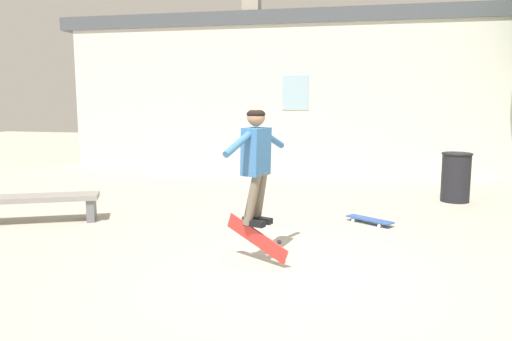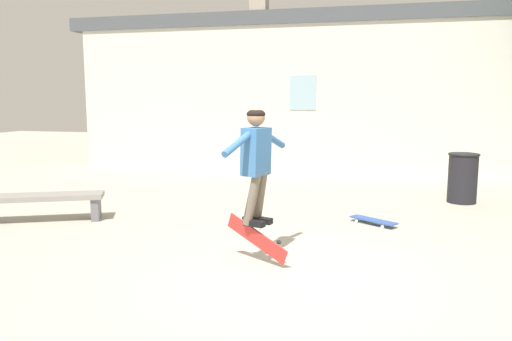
{
  "view_description": "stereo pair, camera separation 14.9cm",
  "coord_description": "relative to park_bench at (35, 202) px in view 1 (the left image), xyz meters",
  "views": [
    {
      "loc": [
        0.84,
        -5.42,
        1.98
      ],
      "look_at": [
        -0.45,
        0.28,
        1.12
      ],
      "focal_mm": 35.0,
      "sensor_mm": 36.0,
      "label": 1
    },
    {
      "loc": [
        0.98,
        -5.38,
        1.98
      ],
      "look_at": [
        -0.45,
        0.28,
        1.12
      ],
      "focal_mm": 35.0,
      "sensor_mm": 36.0,
      "label": 2
    }
  ],
  "objects": [
    {
      "name": "building_backdrop",
      "position": [
        4.27,
        6.61,
        1.88
      ],
      "size": [
        15.83,
        0.52,
        5.63
      ],
      "color": "beige",
      "rests_on": "ground_plane"
    },
    {
      "name": "skater",
      "position": [
        3.84,
        -1.08,
        0.96
      ],
      "size": [
        0.49,
        1.23,
        1.39
      ],
      "rotation": [
        0.0,
        0.0,
        -0.33
      ],
      "color": "teal"
    },
    {
      "name": "park_bench",
      "position": [
        0.0,
        0.0,
        0.0
      ],
      "size": [
        1.95,
        1.23,
        0.44
      ],
      "rotation": [
        0.0,
        0.0,
        0.43
      ],
      "color": "gray",
      "rests_on": "ground_plane"
    },
    {
      "name": "skateboard_flipping",
      "position": [
        3.87,
        -1.15,
        -0.02
      ],
      "size": [
        0.82,
        0.36,
        0.54
      ],
      "rotation": [
        0.0,
        0.0,
        -0.33
      ],
      "color": "red"
    },
    {
      "name": "skateboard_resting",
      "position": [
        5.19,
        1.11,
        -0.26
      ],
      "size": [
        0.76,
        0.6,
        0.08
      ],
      "rotation": [
        0.0,
        0.0,
        5.69
      ],
      "color": "#2D519E",
      "rests_on": "ground_plane"
    },
    {
      "name": "trash_bin",
      "position": [
        6.78,
        3.24,
        0.16
      ],
      "size": [
        0.57,
        0.57,
        0.94
      ],
      "color": "black",
      "rests_on": "ground_plane"
    },
    {
      "name": "ground_plane",
      "position": [
        4.3,
        -1.36,
        -0.33
      ],
      "size": [
        40.0,
        40.0,
        0.0
      ],
      "primitive_type": "plane",
      "color": "#B2AD9E"
    }
  ]
}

